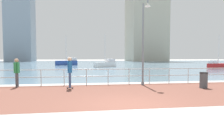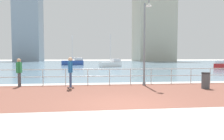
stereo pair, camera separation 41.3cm
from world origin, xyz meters
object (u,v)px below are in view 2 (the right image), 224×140
Objects in this scene: sailboat_blue at (111,64)px; sailboat_gray at (73,62)px; trash_bin at (206,80)px; skateboarder at (70,70)px; lamppost at (146,35)px; bystander at (19,70)px.

sailboat_gray is at bearing 126.88° from sailboat_blue.
skateboarder is at bearing 173.68° from trash_bin.
lamppost is 3.35× the size of bystander.
trash_bin is 26.38m from sailboat_blue.
trash_bin is at bearing -74.76° from sailboat_gray.
bystander is at bearing -108.96° from sailboat_blue.
lamppost is 35.28m from sailboat_gray.
sailboat_blue is at bearing 71.04° from bystander.
bystander is at bearing 177.01° from lamppost.
bystander is at bearing 159.07° from skateboarder.
skateboarder is at bearing -170.05° from lamppost.
skateboarder is 0.27× the size of sailboat_gray.
sailboat_blue is 0.89× the size of sailboat_gray.
sailboat_gray reaches higher than bystander.
bystander reaches higher than trash_bin.
lamppost is at bearing 9.95° from skateboarder.
sailboat_gray is at bearing 101.14° from lamppost.
sailboat_blue is at bearing -53.12° from sailboat_gray.
lamppost is at bearing -91.46° from sailboat_blue.
skateboarder is at bearing -86.36° from sailboat_gray.
lamppost is 3.22× the size of skateboarder.
sailboat_blue is 12.38m from sailboat_gray.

